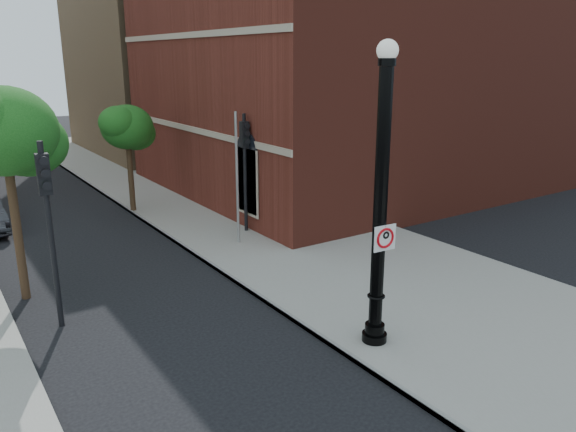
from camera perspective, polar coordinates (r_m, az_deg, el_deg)
ground at (r=12.63m, az=-3.04°, el=-15.69°), size 120.00×120.00×0.00m
sidewalk_right at (r=23.36m, az=-3.05°, el=-0.43°), size 8.00×60.00×0.12m
curb_edge at (r=21.70m, az=-12.03°, el=-2.03°), size 0.10×60.00×0.14m
brick_wall_building at (r=31.66m, az=9.08°, el=15.04°), size 22.30×16.30×12.50m
bg_building_tan_b at (r=44.76m, az=-5.47°, el=16.30°), size 22.00×14.00×14.00m
lamppost at (r=12.64m, az=9.32°, el=0.10°), size 0.59×0.59×6.97m
no_parking_sign at (r=12.67m, az=9.82°, el=-2.19°), size 0.59×0.09×0.59m
traffic_signal_left at (r=14.61m, az=-23.24°, el=1.02°), size 0.31×0.39×4.73m
traffic_signal_right at (r=21.15m, az=-4.40°, el=6.29°), size 0.31×0.39×4.61m
utility_pole at (r=19.90m, az=-5.19°, el=3.62°), size 0.10×0.10×4.82m
street_tree_a at (r=16.66m, az=-26.80°, el=7.52°), size 3.28×2.97×5.92m
street_tree_c at (r=24.96m, az=-15.99°, el=8.56°), size 2.60×2.35×4.69m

